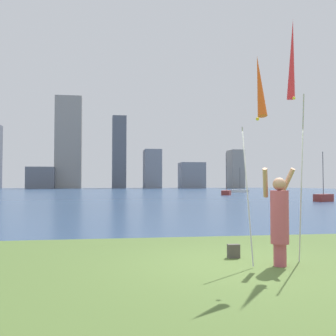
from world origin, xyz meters
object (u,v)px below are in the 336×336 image
(kite_flag_left, at_px, (259,91))
(person, at_px, (279,217))
(sailboat_1, at_px, (240,191))
(sailboat_2, at_px, (226,192))
(sailboat_4, at_px, (323,197))
(bag, at_px, (234,251))
(kite_flag_right, at_px, (292,64))

(kite_flag_left, bearing_deg, person, 37.98)
(person, xyz_separation_m, kite_flag_left, (-0.53, -0.42, 2.19))
(sailboat_1, xyz_separation_m, sailboat_2, (-6.48, -13.31, 0.05))
(kite_flag_left, xyz_separation_m, sailboat_4, (14.99, 23.48, -2.73))
(bag, distance_m, sailboat_2, 42.73)
(kite_flag_right, height_order, bag, kite_flag_right)
(bag, distance_m, sailboat_1, 57.40)
(sailboat_1, height_order, sailboat_4, sailboat_4)
(person, relative_size, sailboat_2, 0.33)
(kite_flag_left, height_order, bag, kite_flag_left)
(kite_flag_right, height_order, sailboat_2, sailboat_2)
(kite_flag_right, xyz_separation_m, sailboat_1, (17.94, 54.53, -3.57))
(person, distance_m, bag, 1.28)
(kite_flag_left, xyz_separation_m, sailboat_1, (19.01, 55.44, -2.78))
(kite_flag_left, xyz_separation_m, bag, (-0.05, 1.29, -2.93))
(kite_flag_left, relative_size, kite_flag_right, 0.78)
(person, xyz_separation_m, sailboat_2, (12.00, 41.71, -0.53))
(sailboat_2, distance_m, sailboat_4, 18.81)
(kite_flag_left, xyz_separation_m, sailboat_2, (12.53, 42.12, -2.73))
(person, bearing_deg, sailboat_1, 55.83)
(kite_flag_right, bearing_deg, person, -137.32)
(person, distance_m, kite_flag_left, 2.30)
(sailboat_4, bearing_deg, kite_flag_right, -121.66)
(kite_flag_left, bearing_deg, sailboat_2, 73.43)
(sailboat_2, bearing_deg, person, -106.05)
(kite_flag_left, bearing_deg, sailboat_1, 71.07)
(bag, bearing_deg, sailboat_1, 70.61)
(kite_flag_right, relative_size, sailboat_1, 1.17)
(sailboat_2, relative_size, sailboat_4, 1.32)
(sailboat_2, bearing_deg, sailboat_1, 64.04)
(person, bearing_deg, sailboat_2, 58.34)
(sailboat_2, bearing_deg, kite_flag_right, -105.54)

